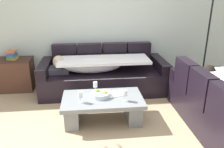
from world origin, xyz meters
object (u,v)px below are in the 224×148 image
open_magazine (116,94)px  book_stack_on_cabinet (12,55)px  coffee_table (103,106)px  floor_lamp (207,33)px  fruit_bowl (101,94)px  wine_glass_near_right (125,93)px  wine_glass_near_left (80,95)px  couch_along_wall (102,75)px  side_cabinet (15,75)px  couch_near_window (222,107)px  wine_glass_far_back (95,85)px

open_magazine → book_stack_on_cabinet: 2.27m
coffee_table → open_magazine: open_magazine is taller
floor_lamp → fruit_bowl: bearing=-154.1°
wine_glass_near_right → floor_lamp: 2.23m
coffee_table → wine_glass_near_left: (-0.32, -0.11, 0.26)m
couch_along_wall → coffee_table: 1.12m
floor_lamp → coffee_table: bearing=-153.0°
floor_lamp → wine_glass_near_right: bearing=-146.0°
wine_glass_near_right → open_magazine: size_ratio=0.59×
side_cabinet → coffee_table: bearing=-39.0°
coffee_table → fruit_bowl: fruit_bowl is taller
couch_near_window → coffee_table: couch_near_window is taller
fruit_bowl → open_magazine: size_ratio=1.00×
open_magazine → side_cabinet: size_ratio=0.39×
fruit_bowl → open_magazine: bearing=14.2°
wine_glass_near_right → open_magazine: (-0.09, 0.24, -0.11)m
couch_along_wall → couch_near_window: bearing=-43.0°
wine_glass_near_left → open_magazine: (0.54, 0.22, -0.11)m
open_magazine → floor_lamp: (1.86, 0.96, 0.73)m
wine_glass_near_right → wine_glass_far_back: 0.54m
wine_glass_far_back → book_stack_on_cabinet: size_ratio=0.72×
couch_along_wall → couch_near_window: size_ratio=1.23×
couch_near_window → book_stack_on_cabinet: 3.76m
wine_glass_far_back → open_magazine: size_ratio=0.59×
wine_glass_near_left → book_stack_on_cabinet: (-1.33, 1.45, 0.22)m
couch_along_wall → fruit_bowl: couch_along_wall is taller
couch_along_wall → wine_glass_near_left: 1.30m
coffee_table → side_cabinet: side_cabinet is taller
wine_glass_near_right → book_stack_on_cabinet: book_stack_on_cabinet is taller
side_cabinet → fruit_bowl: bearing=-38.5°
wine_glass_near_right → side_cabinet: size_ratio=0.23×
fruit_bowl → wine_glass_near_right: bearing=-27.5°
wine_glass_near_right → floor_lamp: size_ratio=0.09×
wine_glass_near_left → book_stack_on_cabinet: book_stack_on_cabinet is taller
open_magazine → wine_glass_far_back: bearing=145.7°
wine_glass_near_left → open_magazine: 0.60m
couch_along_wall → book_stack_on_cabinet: size_ratio=10.34×
couch_near_window → open_magazine: size_ratio=6.98×
open_magazine → book_stack_on_cabinet: bearing=133.0°
fruit_bowl → open_magazine: (0.25, 0.06, -0.03)m
wine_glass_near_left → wine_glass_far_back: bearing=56.4°
couch_near_window → fruit_bowl: bearing=75.7°
side_cabinet → book_stack_on_cabinet: 0.40m
couch_along_wall → wine_glass_far_back: (-0.16, -0.89, 0.17)m
couch_along_wall → couch_near_window: 2.20m
coffee_table → open_magazine: 0.28m
side_cabinet → floor_lamp: floor_lamp is taller
couch_along_wall → side_cabinet: 1.73m
couch_near_window → open_magazine: 1.53m
couch_near_window → wine_glass_near_right: bearing=79.3°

